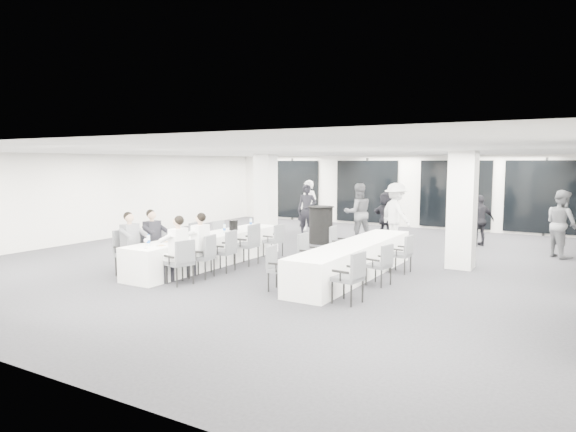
% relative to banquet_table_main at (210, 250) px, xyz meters
% --- Properties ---
extents(room, '(14.04, 16.04, 2.84)m').
position_rel_banquet_table_main_xyz_m(room, '(2.11, 2.90, 1.01)').
color(room, '#24252A').
rests_on(room, ground).
extents(column_left, '(0.60, 0.60, 2.80)m').
position_rel_banquet_table_main_xyz_m(column_left, '(-1.57, 4.98, 1.02)').
color(column_left, silver).
rests_on(column_left, floor).
extents(column_right, '(0.60, 0.60, 2.80)m').
position_rel_banquet_table_main_xyz_m(column_right, '(5.43, 2.78, 1.02)').
color(column_right, silver).
rests_on(column_right, floor).
extents(banquet_table_main, '(0.90, 5.00, 0.75)m').
position_rel_banquet_table_main_xyz_m(banquet_table_main, '(0.00, 0.00, 0.00)').
color(banquet_table_main, white).
rests_on(banquet_table_main, floor).
extents(banquet_table_side, '(0.90, 5.00, 0.75)m').
position_rel_banquet_table_main_xyz_m(banquet_table_side, '(3.60, 0.60, 0.00)').
color(banquet_table_side, white).
rests_on(banquet_table_side, floor).
extents(cocktail_table, '(0.84, 0.84, 1.16)m').
position_rel_banquet_table_main_xyz_m(cocktail_table, '(0.83, 4.44, 0.21)').
color(cocktail_table, black).
rests_on(cocktail_table, floor).
extents(chair_main_left_near, '(0.56, 0.61, 1.03)m').
position_rel_banquet_table_main_xyz_m(chair_main_left_near, '(-0.84, -1.86, 0.21)').
color(chair_main_left_near, '#53565B').
rests_on(chair_main_left_near, floor).
extents(chair_main_left_second, '(0.53, 0.56, 0.92)m').
position_rel_banquet_table_main_xyz_m(chair_main_left_second, '(-0.83, -1.18, 0.15)').
color(chair_main_left_second, '#53565B').
rests_on(chair_main_left_second, floor).
extents(chair_main_left_mid, '(0.55, 0.57, 0.89)m').
position_rel_banquet_table_main_xyz_m(chair_main_left_mid, '(-0.83, -0.39, 0.13)').
color(chair_main_left_mid, '#53565B').
rests_on(chair_main_left_mid, floor).
extents(chair_main_left_fourth, '(0.58, 0.60, 0.95)m').
position_rel_banquet_table_main_xyz_m(chair_main_left_fourth, '(-0.83, 0.56, 0.17)').
color(chair_main_left_fourth, '#53565B').
rests_on(chair_main_left_fourth, floor).
extents(chair_main_left_far, '(0.52, 0.56, 0.89)m').
position_rel_banquet_table_main_xyz_m(chair_main_left_far, '(-0.83, 1.53, 0.13)').
color(chair_main_left_far, '#53565B').
rests_on(chair_main_left_far, floor).
extents(chair_main_right_near, '(0.58, 0.60, 0.94)m').
position_rel_banquet_table_main_xyz_m(chair_main_right_near, '(0.83, -1.92, 0.16)').
color(chair_main_right_near, '#53565B').
rests_on(chair_main_right_near, floor).
extents(chair_main_right_second, '(0.56, 0.59, 0.95)m').
position_rel_banquet_table_main_xyz_m(chair_main_right_second, '(0.83, -1.19, 0.17)').
color(chair_main_right_second, '#53565B').
rests_on(chair_main_right_second, floor).
extents(chair_main_right_mid, '(0.54, 0.58, 0.96)m').
position_rel_banquet_table_main_xyz_m(chair_main_right_mid, '(0.83, -0.42, 0.17)').
color(chair_main_right_mid, '#53565B').
rests_on(chair_main_right_mid, floor).
extents(chair_main_right_fourth, '(0.53, 0.59, 1.02)m').
position_rel_banquet_table_main_xyz_m(chair_main_right_fourth, '(0.84, 0.50, 0.21)').
color(chair_main_right_fourth, '#53565B').
rests_on(chair_main_right_fourth, floor).
extents(chair_main_right_far, '(0.47, 0.52, 0.88)m').
position_rel_banquet_table_main_xyz_m(chair_main_right_far, '(0.83, 1.74, 0.13)').
color(chair_main_right_far, '#53565B').
rests_on(chair_main_right_far, floor).
extents(chair_side_left_near, '(0.49, 0.54, 0.88)m').
position_rel_banquet_table_main_xyz_m(chair_side_left_near, '(2.77, -1.30, 0.13)').
color(chair_side_left_near, '#53565B').
rests_on(chair_side_left_near, floor).
extents(chair_side_left_mid, '(0.51, 0.56, 0.97)m').
position_rel_banquet_table_main_xyz_m(chair_side_left_mid, '(2.76, 0.02, 0.18)').
color(chair_side_left_mid, '#53565B').
rests_on(chair_side_left_mid, floor).
extents(chair_side_left_far, '(0.56, 0.60, 0.97)m').
position_rel_banquet_table_main_xyz_m(chair_side_left_far, '(2.76, 1.58, 0.18)').
color(chair_side_left_far, '#53565B').
rests_on(chair_side_left_far, floor).
extents(chair_side_right_near, '(0.53, 0.58, 0.94)m').
position_rel_banquet_table_main_xyz_m(chair_side_right_near, '(4.43, -1.46, 0.16)').
color(chair_side_right_near, '#53565B').
rests_on(chair_side_right_near, floor).
extents(chair_side_right_mid, '(0.51, 0.54, 0.86)m').
position_rel_banquet_table_main_xyz_m(chair_side_right_mid, '(4.42, 0.10, 0.12)').
color(chair_side_right_mid, '#53565B').
rests_on(chair_side_right_mid, floor).
extents(chair_side_right_far, '(0.47, 0.52, 0.87)m').
position_rel_banquet_table_main_xyz_m(chair_side_right_far, '(4.42, 1.52, 0.12)').
color(chair_side_right_far, '#53565B').
rests_on(chair_side_right_far, floor).
extents(seated_guest_a, '(0.50, 0.38, 1.44)m').
position_rel_banquet_table_main_xyz_m(seated_guest_a, '(-0.67, -1.87, 0.44)').
color(seated_guest_a, '#5C5E64').
rests_on(seated_guest_a, floor).
extents(seated_guest_b, '(0.50, 0.38, 1.44)m').
position_rel_banquet_table_main_xyz_m(seated_guest_b, '(-0.67, -1.19, 0.44)').
color(seated_guest_b, black).
rests_on(seated_guest_b, floor).
extents(seated_guest_c, '(0.50, 0.38, 1.44)m').
position_rel_banquet_table_main_xyz_m(seated_guest_c, '(0.67, -1.90, 0.44)').
color(seated_guest_c, white).
rests_on(seated_guest_c, floor).
extents(seated_guest_d, '(0.50, 0.38, 1.44)m').
position_rel_banquet_table_main_xyz_m(seated_guest_d, '(0.67, -1.20, 0.44)').
color(seated_guest_d, white).
rests_on(seated_guest_d, floor).
extents(standing_guest_a, '(0.88, 0.79, 2.02)m').
position_rel_banquet_table_main_xyz_m(standing_guest_a, '(-0.27, 5.55, 0.64)').
color(standing_guest_a, black).
rests_on(standing_guest_a, floor).
extents(standing_guest_b, '(1.18, 1.14, 2.12)m').
position_rel_banquet_table_main_xyz_m(standing_guest_b, '(1.72, 5.28, 0.68)').
color(standing_guest_b, '#5C5E64').
rests_on(standing_guest_b, floor).
extents(standing_guest_c, '(1.55, 1.38, 2.15)m').
position_rel_banquet_table_main_xyz_m(standing_guest_c, '(2.89, 5.48, 0.70)').
color(standing_guest_c, white).
rests_on(standing_guest_c, floor).
extents(standing_guest_d, '(1.17, 1.11, 1.76)m').
position_rel_banquet_table_main_xyz_m(standing_guest_d, '(5.21, 6.43, 0.51)').
color(standing_guest_d, black).
rests_on(standing_guest_d, floor).
extents(standing_guest_f, '(1.70, 1.31, 1.75)m').
position_rel_banquet_table_main_xyz_m(standing_guest_f, '(2.15, 6.66, 0.50)').
color(standing_guest_f, black).
rests_on(standing_guest_f, floor).
extents(standing_guest_g, '(0.87, 0.75, 2.14)m').
position_rel_banquet_table_main_xyz_m(standing_guest_g, '(-0.81, 6.69, 0.69)').
color(standing_guest_g, white).
rests_on(standing_guest_g, floor).
extents(standing_guest_h, '(1.08, 1.15, 2.05)m').
position_rel_banquet_table_main_xyz_m(standing_guest_h, '(7.43, 5.54, 0.65)').
color(standing_guest_h, '#5C5E64').
rests_on(standing_guest_h, floor).
extents(ice_bucket_near, '(0.22, 0.22, 0.25)m').
position_rel_banquet_table_main_xyz_m(ice_bucket_near, '(0.08, -1.12, 0.50)').
color(ice_bucket_near, black).
rests_on(ice_bucket_near, banquet_table_main).
extents(ice_bucket_far, '(0.24, 0.24, 0.27)m').
position_rel_banquet_table_main_xyz_m(ice_bucket_far, '(-0.02, 1.02, 0.51)').
color(ice_bucket_far, black).
rests_on(ice_bucket_far, banquet_table_main).
extents(water_bottle_a, '(0.07, 0.07, 0.23)m').
position_rel_banquet_table_main_xyz_m(water_bottle_a, '(-0.06, -1.97, 0.49)').
color(water_bottle_a, silver).
rests_on(water_bottle_a, banquet_table_main).
extents(water_bottle_b, '(0.07, 0.07, 0.22)m').
position_rel_banquet_table_main_xyz_m(water_bottle_b, '(0.08, 0.50, 0.48)').
color(water_bottle_b, silver).
rests_on(water_bottle_b, banquet_table_main).
extents(water_bottle_c, '(0.07, 0.07, 0.22)m').
position_rel_banquet_table_main_xyz_m(water_bottle_c, '(-0.09, 1.93, 0.48)').
color(water_bottle_c, silver).
rests_on(water_bottle_c, banquet_table_main).
extents(plate_a, '(0.18, 0.18, 0.03)m').
position_rel_banquet_table_main_xyz_m(plate_a, '(-0.06, -1.44, 0.39)').
color(plate_a, white).
rests_on(plate_a, banquet_table_main).
extents(plate_b, '(0.21, 0.21, 0.03)m').
position_rel_banquet_table_main_xyz_m(plate_b, '(0.19, -1.85, 0.39)').
color(plate_b, white).
rests_on(plate_b, banquet_table_main).
extents(plate_c, '(0.20, 0.20, 0.03)m').
position_rel_banquet_table_main_xyz_m(plate_c, '(0.04, -0.26, 0.39)').
color(plate_c, white).
rests_on(plate_c, banquet_table_main).
extents(wine_glass, '(0.08, 0.08, 0.22)m').
position_rel_banquet_table_main_xyz_m(wine_glass, '(0.15, -2.25, 0.54)').
color(wine_glass, silver).
rests_on(wine_glass, banquet_table_main).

